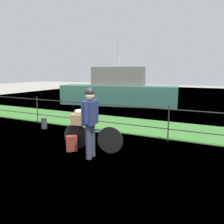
% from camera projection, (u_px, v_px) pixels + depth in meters
% --- Properties ---
extents(ground_plane, '(60.00, 60.00, 0.00)m').
position_uv_depth(ground_plane, '(89.00, 160.00, 5.49)').
color(ground_plane, gray).
extents(grass_strip, '(27.00, 2.40, 0.03)m').
position_uv_depth(grass_strip, '(142.00, 126.00, 8.70)').
color(grass_strip, '#38702D').
rests_on(grass_strip, ground).
extents(harbor_water, '(30.00, 30.00, 0.00)m').
position_uv_depth(harbor_water, '(181.00, 103.00, 15.10)').
color(harbor_water, '#60849E').
rests_on(harbor_water, ground).
extents(iron_fence, '(18.04, 0.04, 1.07)m').
position_uv_depth(iron_fence, '(128.00, 117.00, 7.39)').
color(iron_fence, '#28231E').
rests_on(iron_fence, ground).
extents(bicycle_main, '(1.63, 0.29, 0.68)m').
position_uv_depth(bicycle_main, '(92.00, 137.00, 6.05)').
color(bicycle_main, black).
rests_on(bicycle_main, ground).
extents(wooden_crate, '(0.41, 0.34, 0.27)m').
position_uv_depth(wooden_crate, '(79.00, 119.00, 6.08)').
color(wooden_crate, '#A87F51').
rests_on(wooden_crate, bicycle_main).
extents(terrier_dog, '(0.32, 0.18, 0.18)m').
position_uv_depth(terrier_dog, '(80.00, 111.00, 6.04)').
color(terrier_dog, silver).
rests_on(terrier_dog, wooden_crate).
extents(cyclist_person, '(0.31, 0.54, 1.68)m').
position_uv_depth(cyclist_person, '(90.00, 117.00, 5.46)').
color(cyclist_person, '#383D51').
rests_on(cyclist_person, ground).
extents(backpack_on_paving, '(0.33, 0.32, 0.40)m').
position_uv_depth(backpack_on_paving, '(72.00, 143.00, 6.07)').
color(backpack_on_paving, maroon).
rests_on(backpack_on_paving, ground).
extents(mooring_bollard, '(0.20, 0.20, 0.38)m').
position_uv_depth(mooring_bollard, '(44.00, 123.00, 8.42)').
color(mooring_bollard, '#38383D').
rests_on(mooring_bollard, ground).
extents(moored_boat_near, '(7.17, 2.99, 3.87)m').
position_uv_depth(moored_boat_near, '(118.00, 91.00, 14.16)').
color(moored_boat_near, '#336656').
rests_on(moored_boat_near, ground).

